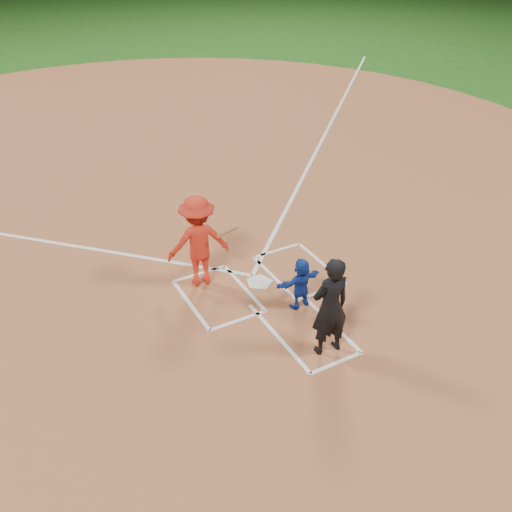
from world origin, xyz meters
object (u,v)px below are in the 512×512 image
home_plate (259,282)px  umpire (330,307)px  catcher (301,283)px  batter_at_plate (198,242)px

home_plate → umpire: umpire is taller
home_plate → catcher: catcher is taller
umpire → batter_at_plate: 3.25m
umpire → home_plate: bearing=-85.3°
home_plate → catcher: 1.26m
home_plate → batter_at_plate: bearing=-30.3°
batter_at_plate → umpire: bearing=-69.9°
catcher → batter_at_plate: size_ratio=0.54×
catcher → batter_at_plate: (-1.40, 1.72, 0.46)m
home_plate → umpire: bearing=91.0°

